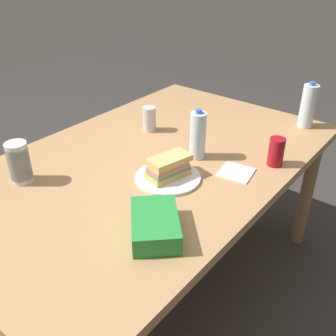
% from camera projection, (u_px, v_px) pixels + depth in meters
% --- Properties ---
extents(ground_plane, '(8.00, 8.00, 0.00)m').
position_uv_depth(ground_plane, '(153.00, 281.00, 2.06)').
color(ground_plane, '#383330').
extents(dining_table, '(1.74, 1.08, 0.74)m').
position_uv_depth(dining_table, '(150.00, 175.00, 1.72)').
color(dining_table, tan).
rests_on(dining_table, ground_plane).
extents(paper_plate, '(0.26, 0.26, 0.01)m').
position_uv_depth(paper_plate, '(168.00, 177.00, 1.54)').
color(paper_plate, white).
rests_on(paper_plate, dining_table).
extents(sandwich, '(0.20, 0.13, 0.08)m').
position_uv_depth(sandwich, '(168.00, 167.00, 1.52)').
color(sandwich, '#DBB26B').
rests_on(sandwich, paper_plate).
extents(soda_can_red, '(0.07, 0.07, 0.12)m').
position_uv_depth(soda_can_red, '(276.00, 152.00, 1.61)').
color(soda_can_red, maroon).
rests_on(soda_can_red, dining_table).
extents(chip_bag, '(0.27, 0.27, 0.07)m').
position_uv_depth(chip_bag, '(155.00, 225.00, 1.24)').
color(chip_bag, '#268C38').
rests_on(chip_bag, dining_table).
extents(water_bottle_tall, '(0.07, 0.07, 0.23)m').
position_uv_depth(water_bottle_tall, '(308.00, 106.00, 1.92)').
color(water_bottle_tall, silver).
rests_on(water_bottle_tall, dining_table).
extents(plastic_cup_stack, '(0.08, 0.08, 0.17)m').
position_uv_depth(plastic_cup_stack, '(19.00, 163.00, 1.49)').
color(plastic_cup_stack, silver).
rests_on(plastic_cup_stack, dining_table).
extents(water_bottle_spare, '(0.07, 0.07, 0.22)m').
position_uv_depth(water_bottle_spare, '(198.00, 135.00, 1.65)').
color(water_bottle_spare, silver).
rests_on(water_bottle_spare, dining_table).
extents(soda_can_silver, '(0.07, 0.07, 0.12)m').
position_uv_depth(soda_can_silver, '(149.00, 119.00, 1.91)').
color(soda_can_silver, silver).
rests_on(soda_can_silver, dining_table).
extents(paper_napkin, '(0.15, 0.15, 0.01)m').
position_uv_depth(paper_napkin, '(236.00, 172.00, 1.58)').
color(paper_napkin, white).
rests_on(paper_napkin, dining_table).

